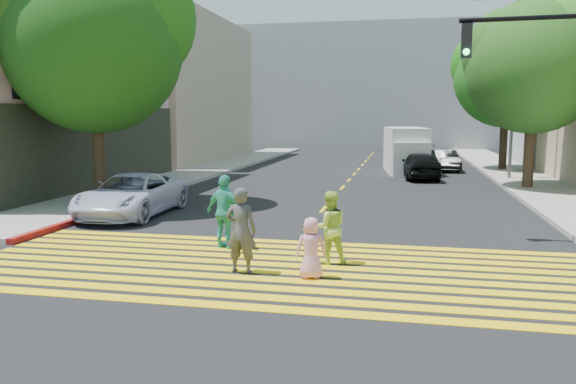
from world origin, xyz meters
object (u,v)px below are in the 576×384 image
(white_sedan, at_px, (132,195))
(white_van, at_px, (406,152))
(tree_right_near, at_px, (537,59))
(pedestrian_woman, at_px, (329,227))
(tree_left, at_px, (96,35))
(silver_car, at_px, (415,153))
(tree_right_far, at_px, (509,69))
(pedestrian_extra, at_px, (225,212))
(pedestrian_man, at_px, (241,230))
(pedestrian_child, at_px, (311,248))
(dark_car_parked, at_px, (445,160))
(dark_car_near, at_px, (420,165))

(white_sedan, xyz_separation_m, white_van, (8.66, 15.73, 0.53))
(tree_right_near, distance_m, pedestrian_woman, 16.13)
(tree_left, distance_m, silver_car, 24.21)
(pedestrian_woman, bearing_deg, silver_car, -114.73)
(silver_car, bearing_deg, tree_right_far, 129.45)
(tree_right_far, bearing_deg, pedestrian_extra, -114.58)
(silver_car, bearing_deg, pedestrian_man, 74.57)
(tree_right_near, relative_size, pedestrian_woman, 5.13)
(pedestrian_man, relative_size, pedestrian_child, 1.44)
(tree_right_far, bearing_deg, tree_left, -135.15)
(tree_left, xyz_separation_m, white_van, (10.64, 14.03, -4.77))
(tree_right_near, height_order, tree_right_far, tree_right_far)
(tree_left, bearing_deg, white_van, 52.82)
(white_sedan, xyz_separation_m, dark_car_parked, (10.92, 17.52, -0.07))
(tree_right_far, relative_size, white_van, 1.54)
(pedestrian_child, xyz_separation_m, dark_car_parked, (4.09, 23.33, -0.01))
(pedestrian_woman, relative_size, dark_car_near, 0.38)
(dark_car_parked, bearing_deg, pedestrian_woman, -105.73)
(tree_right_near, xyz_separation_m, pedestrian_man, (-8.54, -14.89, -4.66))
(pedestrian_man, bearing_deg, pedestrian_extra, -60.59)
(white_sedan, bearing_deg, tree_right_near, 32.06)
(tree_left, height_order, pedestrian_woman, tree_left)
(pedestrian_woman, height_order, pedestrian_child, pedestrian_woman)
(white_sedan, relative_size, silver_car, 0.99)
(pedestrian_man, distance_m, white_sedan, 7.82)
(tree_right_far, distance_m, pedestrian_woman, 24.09)
(pedestrian_woman, xyz_separation_m, silver_car, (2.26, 27.06, -0.09))
(dark_car_near, xyz_separation_m, dark_car_parked, (1.57, 4.79, -0.10))
(tree_right_far, relative_size, dark_car_near, 2.06)
(pedestrian_extra, bearing_deg, white_sedan, -20.75)
(tree_left, distance_m, pedestrian_extra, 9.78)
(tree_right_far, relative_size, white_sedan, 1.77)
(white_sedan, relative_size, dark_car_parked, 1.32)
(tree_right_near, xyz_separation_m, tree_right_far, (0.34, 8.63, 0.26))
(tree_right_near, height_order, dark_car_near, tree_right_near)
(white_sedan, distance_m, white_van, 17.96)
(dark_car_near, bearing_deg, tree_right_far, -140.89)
(tree_right_near, bearing_deg, pedestrian_man, -119.84)
(pedestrian_child, relative_size, dark_car_near, 0.30)
(tree_left, distance_m, tree_right_near, 17.58)
(tree_right_far, relative_size, pedestrian_man, 4.84)
(dark_car_near, relative_size, dark_car_parked, 1.13)
(tree_right_far, distance_m, white_van, 7.53)
(tree_right_near, xyz_separation_m, dark_car_near, (-4.55, 3.52, -4.84))
(tree_right_far, height_order, pedestrian_man, tree_right_far)
(tree_left, relative_size, tree_right_near, 1.08)
(pedestrian_extra, relative_size, dark_car_parked, 0.49)
(tree_right_far, height_order, pedestrian_extra, tree_right_far)
(dark_car_parked, bearing_deg, silver_car, 102.55)
(pedestrian_woman, bearing_deg, pedestrian_man, 13.22)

